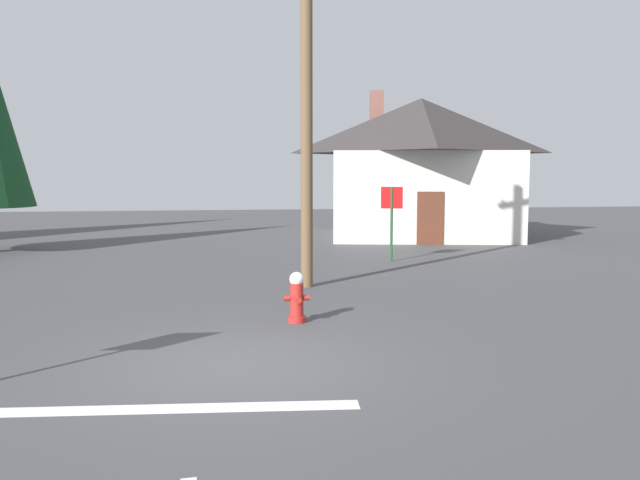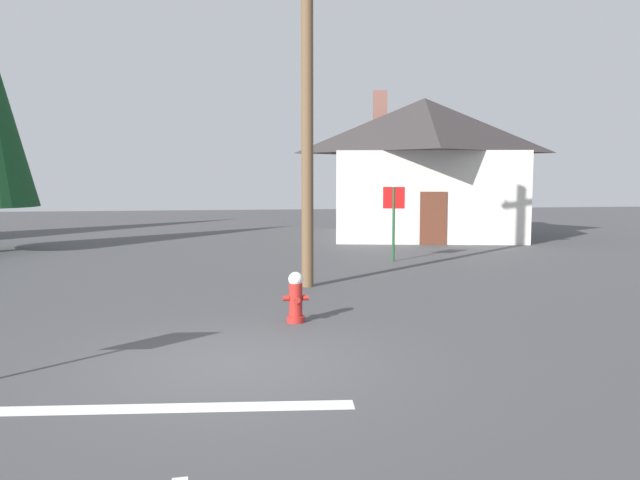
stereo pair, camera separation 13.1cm
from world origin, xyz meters
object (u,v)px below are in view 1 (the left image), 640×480
fire_hydrant (297,298)px  stop_sign_far (392,208)px  utility_pole (307,89)px  house (420,165)px

fire_hydrant → stop_sign_far: bearing=63.5°
utility_pole → house: bearing=61.0°
fire_hydrant → utility_pole: size_ratio=0.10×
utility_pole → house: utility_pole is taller
fire_hydrant → stop_sign_far: size_ratio=0.40×
fire_hydrant → utility_pole: bearing=79.2°
stop_sign_far → house: size_ratio=0.25×
fire_hydrant → stop_sign_far: 8.78m
utility_pole → house: (6.56, 11.85, -1.56)m
stop_sign_far → house: bearing=66.5°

